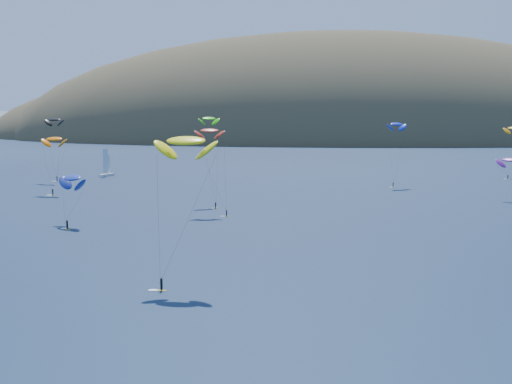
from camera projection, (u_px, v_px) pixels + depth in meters
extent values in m
plane|color=black|center=(298.00, 368.00, 74.64)|extent=(2800.00, 2800.00, 0.00)
ellipsoid|color=#3D3526|center=(338.00, 152.00, 628.43)|extent=(600.00, 300.00, 210.00)
ellipsoid|color=#3D3526|center=(166.00, 144.00, 671.05)|extent=(340.00, 240.00, 120.00)
ellipsoid|color=slate|center=(18.00, 133.00, 816.08)|extent=(240.00, 180.00, 44.00)
cube|color=silver|center=(107.00, 175.00, 281.80)|extent=(4.34, 8.68, 1.01)
cylinder|color=silver|center=(107.00, 160.00, 281.65)|extent=(0.16, 0.16, 11.74)
cube|color=yellow|center=(53.00, 195.00, 220.56)|extent=(1.61, 0.73, 0.09)
cylinder|color=black|center=(53.00, 192.00, 220.44)|extent=(0.36, 0.36, 1.66)
sphere|color=#8C6047|center=(53.00, 189.00, 220.33)|extent=(0.28, 0.28, 0.28)
ellipsoid|color=orange|center=(54.00, 139.00, 224.22)|extent=(9.11, 5.50, 4.75)
cube|color=yellow|center=(162.00, 291.00, 106.10)|extent=(1.59, 0.62, 0.09)
cylinder|color=black|center=(161.00, 284.00, 105.98)|extent=(0.36, 0.36, 1.65)
sphere|color=#8C6047|center=(161.00, 278.00, 105.87)|extent=(0.28, 0.28, 0.28)
ellipsoid|color=#FFF111|center=(186.00, 141.00, 109.86)|extent=(9.98, 5.47, 5.33)
cube|color=yellow|center=(216.00, 208.00, 192.34)|extent=(1.26, 1.00, 0.07)
cylinder|color=black|center=(216.00, 205.00, 192.25)|extent=(0.30, 0.30, 1.35)
sphere|color=#8C6047|center=(216.00, 202.00, 192.16)|extent=(0.23, 0.23, 0.23)
ellipsoid|color=#36D80D|center=(209.00, 118.00, 201.64)|extent=(6.80, 5.82, 3.47)
cube|color=yellow|center=(393.00, 187.00, 243.90)|extent=(1.25, 1.00, 0.07)
cylinder|color=black|center=(393.00, 185.00, 243.81)|extent=(0.29, 0.29, 1.34)
sphere|color=#8C6047|center=(393.00, 182.00, 243.72)|extent=(0.23, 0.23, 0.23)
ellipsoid|color=#081EBE|center=(397.00, 124.00, 245.00)|extent=(8.53, 7.36, 4.37)
ellipsoid|color=#7A1E97|center=(510.00, 160.00, 207.99)|extent=(8.61, 7.38, 4.40)
cube|color=yellow|center=(227.00, 216.00, 178.41)|extent=(1.28, 0.56, 0.07)
cylinder|color=black|center=(227.00, 213.00, 178.32)|extent=(0.29, 0.29, 1.32)
sphere|color=#8C6047|center=(227.00, 210.00, 178.23)|extent=(0.22, 0.22, 0.22)
ellipsoid|color=#AA2E1A|center=(209.00, 131.00, 182.90)|extent=(7.84, 4.60, 4.12)
cube|color=yellow|center=(67.00, 229.00, 159.17)|extent=(1.56, 1.44, 0.09)
cylinder|color=black|center=(67.00, 225.00, 159.04)|extent=(0.39, 0.39, 1.76)
sphere|color=#8C6047|center=(67.00, 220.00, 158.92)|extent=(0.30, 0.30, 0.30)
ellipsoid|color=navy|center=(72.00, 178.00, 165.15)|extent=(10.07, 9.54, 5.29)
cube|color=yellow|center=(508.00, 179.00, 269.38)|extent=(1.26, 1.09, 0.07)
cylinder|color=black|center=(508.00, 177.00, 269.29)|extent=(0.31, 0.31, 1.39)
sphere|color=#8C6047|center=(508.00, 175.00, 269.19)|extent=(0.23, 0.23, 0.23)
cube|color=yellow|center=(57.00, 181.00, 261.67)|extent=(1.57, 0.87, 0.08)
cylinder|color=black|center=(57.00, 179.00, 261.56)|extent=(0.35, 0.35, 1.61)
sphere|color=#8C6047|center=(57.00, 176.00, 261.45)|extent=(0.27, 0.27, 0.27)
ellipsoid|color=black|center=(54.00, 120.00, 261.22)|extent=(8.72, 5.92, 4.45)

